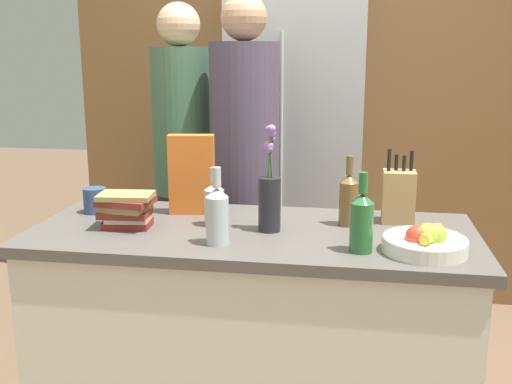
{
  "coord_description": "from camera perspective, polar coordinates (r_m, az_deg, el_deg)",
  "views": [
    {
      "loc": [
        0.36,
        -2.08,
        1.56
      ],
      "look_at": [
        0.0,
        0.09,
        1.04
      ],
      "focal_mm": 42.0,
      "sensor_mm": 36.0,
      "label": 1
    }
  ],
  "objects": [
    {
      "name": "bottle_wine",
      "position": [
        2.23,
        -4.01,
        -1.04
      ],
      "size": [
        0.07,
        0.07,
        0.22
      ],
      "color": "#B2BCC1",
      "rests_on": "kitchen_island"
    },
    {
      "name": "back_wall_wood",
      "position": [
        3.82,
        4.09,
        9.3
      ],
      "size": [
        2.83,
        0.12,
        2.6
      ],
      "color": "brown",
      "rests_on": "ground_plane"
    },
    {
      "name": "fruit_bowl",
      "position": [
        2.02,
        15.85,
        -4.55
      ],
      "size": [
        0.27,
        0.27,
        0.1
      ],
      "color": "silver",
      "rests_on": "kitchen_island"
    },
    {
      "name": "bottle_vinegar",
      "position": [
        2.25,
        8.8,
        -0.59
      ],
      "size": [
        0.07,
        0.07,
        0.26
      ],
      "color": "brown",
      "rests_on": "kitchen_island"
    },
    {
      "name": "knife_block",
      "position": [
        2.33,
        13.42,
        -0.37
      ],
      "size": [
        0.12,
        0.1,
        0.28
      ],
      "color": "tan",
      "rests_on": "kitchen_island"
    },
    {
      "name": "cereal_box",
      "position": [
        2.39,
        -6.15,
        1.67
      ],
      "size": [
        0.19,
        0.09,
        0.32
      ],
      "color": "orange",
      "rests_on": "kitchen_island"
    },
    {
      "name": "kitchen_island",
      "position": [
        2.37,
        -0.36,
        -14.24
      ],
      "size": [
        1.63,
        0.7,
        0.92
      ],
      "color": "silver",
      "rests_on": "ground_plane"
    },
    {
      "name": "book_stack",
      "position": [
        2.25,
        -12.25,
        -1.6
      ],
      "size": [
        0.21,
        0.16,
        0.13
      ],
      "color": "maroon",
      "rests_on": "kitchen_island"
    },
    {
      "name": "flower_vase",
      "position": [
        2.15,
        1.3,
        -0.42
      ],
      "size": [
        0.08,
        0.08,
        0.39
      ],
      "color": "#232328",
      "rests_on": "kitchen_island"
    },
    {
      "name": "bottle_water",
      "position": [
        1.96,
        10.03,
        -2.72
      ],
      "size": [
        0.08,
        0.08,
        0.26
      ],
      "color": "#286633",
      "rests_on": "kitchen_island"
    },
    {
      "name": "person_at_sink",
      "position": [
        3.03,
        -7.03,
        3.09
      ],
      "size": [
        0.29,
        0.29,
        1.79
      ],
      "rotation": [
        0.0,
        0.0,
        -0.16
      ],
      "color": "#383842",
      "rests_on": "ground_plane"
    },
    {
      "name": "person_in_blue",
      "position": [
        2.84,
        -1.09,
        2.56
      ],
      "size": [
        0.32,
        0.32,
        1.81
      ],
      "rotation": [
        0.0,
        0.0,
        0.41
      ],
      "color": "#383842",
      "rests_on": "ground_plane"
    },
    {
      "name": "bottle_oil",
      "position": [
        2.01,
        -3.72,
        -2.13
      ],
      "size": [
        0.08,
        0.08,
        0.26
      ],
      "color": "#B2BCC1",
      "rests_on": "kitchen_island"
    },
    {
      "name": "refrigerator",
      "position": [
        3.49,
        3.92,
        4.06
      ],
      "size": [
        0.74,
        0.62,
        2.01
      ],
      "color": "#B7B7BC",
      "rests_on": "ground_plane"
    },
    {
      "name": "coffee_mug",
      "position": [
        2.5,
        -15.05,
        -0.75
      ],
      "size": [
        0.09,
        0.13,
        0.1
      ],
      "color": "#334770",
      "rests_on": "kitchen_island"
    }
  ]
}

